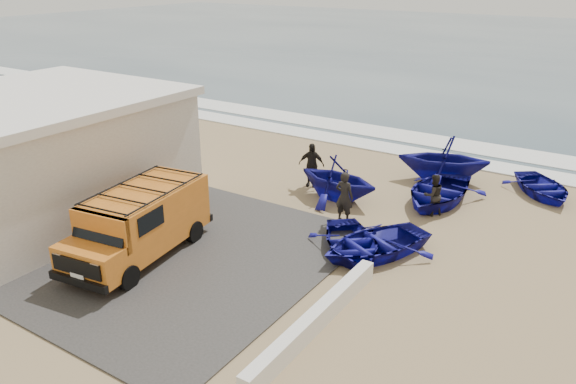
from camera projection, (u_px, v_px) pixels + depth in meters
The scene contains 17 objects.
ground at pixel (233, 236), 19.00m from camera, with size 160.00×160.00×0.00m, color #9A8159.
slab at pixel (147, 243), 18.45m from camera, with size 12.00×10.00×0.05m, color #3D3A38.
ocean at pixel (544, 48), 62.56m from camera, with size 180.00×88.00×0.01m, color #385166.
surf_line at pixel (380, 147), 28.33m from camera, with size 180.00×1.60×0.06m, color white.
surf_wash at pixel (400, 135), 30.27m from camera, with size 180.00×2.20×0.04m, color white.
building at pixel (35, 153), 20.43m from camera, with size 8.40×9.40×4.30m.
parapet at pixel (316, 320), 14.04m from camera, with size 0.35×6.00×0.55m, color silver.
van at pixel (140, 221), 17.33m from camera, with size 2.67×5.37×2.21m.
boat_near_left at pixel (351, 243), 17.74m from camera, with size 2.42×3.39×0.70m, color #11118B.
boat_near_right at pixel (374, 243), 17.65m from camera, with size 2.71×3.80×0.79m, color #11118B.
boat_mid_left at pixel (338, 178), 21.67m from camera, with size 2.90×3.36×1.77m, color #11118B.
boat_mid_right at pixel (438, 191), 21.60m from camera, with size 3.02×4.23×0.88m, color #11118B.
boat_far_left at pixel (444, 158), 23.59m from camera, with size 3.23×3.74×1.97m, color #11118B.
boat_far_right at pixel (543, 187), 22.27m from camera, with size 2.37×3.32×0.69m, color #11118B.
fisherman_front at pixel (344, 197), 19.79m from camera, with size 0.68×0.45×1.87m, color black.
fisherman_middle at pixel (433, 195), 20.35m from camera, with size 0.76×0.59×1.57m, color black.
fisherman_back at pixel (311, 165), 23.04m from camera, with size 1.07×0.45×1.83m, color black.
Camera 1 is at (10.86, -13.29, 8.50)m, focal length 35.00 mm.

